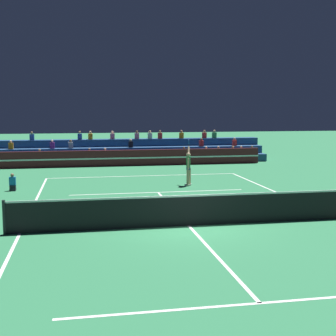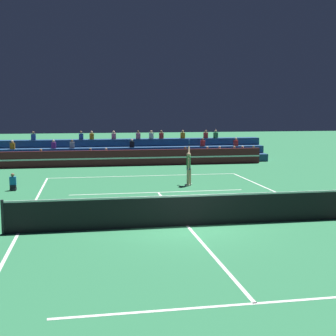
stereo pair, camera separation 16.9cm
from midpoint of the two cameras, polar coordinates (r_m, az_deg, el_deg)
The scene contains 8 objects.
ground_plane at distance 15.94m, azimuth 2.67°, elevation -7.06°, with size 120.00×120.00×0.00m, color #2D7A4C.
court_lines at distance 15.93m, azimuth 2.67°, elevation -7.05°, with size 11.10×23.90×0.01m.
tennis_net at distance 15.81m, azimuth 2.68°, elevation -5.15°, with size 12.00×0.10×1.10m.
sponsor_banner_wall at distance 32.25m, azimuth -3.93°, elevation 1.25°, with size 18.00×0.26×1.10m.
bleacher_stand at distance 34.75m, azimuth -4.36°, elevation 1.85°, with size 20.09×2.85×2.28m.
ball_kid_courtside at distance 23.72m, azimuth -18.18°, elevation -1.83°, with size 0.30×0.36×0.84m.
tennis_player at distance 23.87m, azimuth 2.74°, elevation 0.17°, with size 0.46×1.17×2.41m.
tennis_ball at distance 18.37m, azimuth -1.38°, elevation -5.01°, with size 0.07×0.07×0.07m, color #C6DB33.
Camera 2 is at (-3.34, -15.07, 3.96)m, focal length 50.00 mm.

